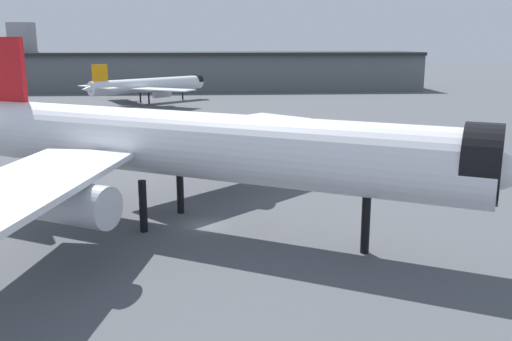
% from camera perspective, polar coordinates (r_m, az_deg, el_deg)
% --- Properties ---
extents(ground, '(900.00, 900.00, 0.00)m').
position_cam_1_polar(ground, '(59.09, -5.25, -5.58)').
color(ground, '#4C4F54').
extents(airliner_near_gate, '(63.68, 56.88, 19.24)m').
position_cam_1_polar(airliner_near_gate, '(57.43, -7.55, 2.56)').
color(airliner_near_gate, white).
rests_on(airliner_near_gate, ground).
extents(airliner_far_taxiway, '(36.03, 37.91, 12.25)m').
position_cam_1_polar(airliner_far_taxiway, '(177.21, -10.85, 8.48)').
color(airliner_far_taxiway, silver).
rests_on(airliner_far_taxiway, ground).
extents(terminal_building, '(182.58, 48.40, 25.55)m').
position_cam_1_polar(terminal_building, '(227.57, -7.42, 10.10)').
color(terminal_building, slate).
rests_on(terminal_building, ground).
extents(service_truck_front, '(3.23, 5.77, 3.00)m').
position_cam_1_polar(service_truck_front, '(81.51, 20.11, 0.04)').
color(service_truck_front, black).
rests_on(service_truck_front, ground).
extents(traffic_cone_wingtip, '(0.49, 0.49, 0.61)m').
position_cam_1_polar(traffic_cone_wingtip, '(93.32, -19.01, 0.89)').
color(traffic_cone_wingtip, '#F2600C').
rests_on(traffic_cone_wingtip, ground).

